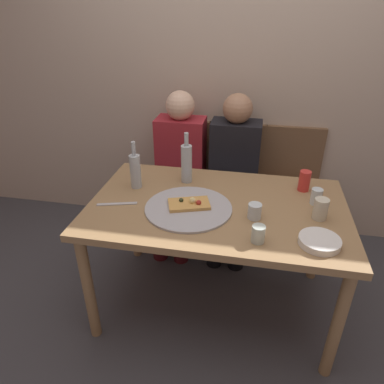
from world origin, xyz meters
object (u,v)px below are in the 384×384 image
object	(u,v)px
pizza_tray	(188,208)
beer_bottle	(187,163)
table_knife	(117,204)
guest_in_beanie	(233,169)
pizza_slice_last	(189,204)
soda_can	(304,181)
chair_left	(183,172)
plate_stack	(319,241)
tumbler_near	(255,211)
wine_glass	(321,209)
short_glass	(258,234)
guest_in_sweater	(178,165)
tumbler_far	(316,196)
chair_right	(291,181)
dining_table	(217,217)
chair_middle	(234,176)
wine_bottle	(135,170)

from	to	relation	value
pizza_tray	beer_bottle	xyz separation A→B (m)	(-0.08, 0.32, 0.12)
table_knife	guest_in_beanie	bearing A→B (deg)	-141.87
pizza_slice_last	beer_bottle	xyz separation A→B (m)	(-0.08, 0.30, 0.10)
soda_can	chair_left	bearing A→B (deg)	146.24
pizza_tray	plate_stack	size ratio (longest dim) A/B	2.46
pizza_slice_last	table_knife	world-z (taller)	pizza_slice_last
beer_bottle	tumbler_near	world-z (taller)	beer_bottle
pizza_slice_last	chair_left	bearing A→B (deg)	104.72
table_knife	wine_glass	bearing A→B (deg)	167.73
beer_bottle	short_glass	world-z (taller)	beer_bottle
beer_bottle	chair_left	size ratio (longest dim) A/B	0.35
beer_bottle	soda_can	xyz separation A→B (m)	(0.70, 0.02, -0.06)
plate_stack	guest_in_sweater	world-z (taller)	guest_in_sweater
tumbler_far	chair_right	xyz separation A→B (m)	(-0.07, 0.72, -0.27)
pizza_slice_last	tumbler_near	xyz separation A→B (m)	(0.35, -0.04, 0.02)
tumbler_near	chair_left	xyz separation A→B (m)	(-0.58, 0.93, -0.27)
dining_table	tumbler_far	world-z (taller)	tumbler_far
pizza_tray	table_knife	xyz separation A→B (m)	(-0.40, -0.03, -0.00)
chair_left	table_knife	bearing A→B (deg)	80.17
wine_glass	chair_middle	size ratio (longest dim) A/B	0.13
plate_stack	chair_middle	distance (m)	1.22
plate_stack	chair_right	distance (m)	1.13
pizza_slice_last	guest_in_beanie	world-z (taller)	guest_in_beanie
wine_glass	guest_in_beanie	bearing A→B (deg)	124.82
plate_stack	pizza_slice_last	bearing A→B (deg)	162.39
guest_in_sweater	chair_left	bearing A→B (deg)	-90.00
guest_in_beanie	dining_table	bearing A→B (deg)	87.48
pizza_tray	chair_left	bearing A→B (deg)	104.32
soda_can	chair_left	xyz separation A→B (m)	(-0.86, 0.57, -0.29)
tumbler_near	chair_right	world-z (taller)	chair_right
chair_left	chair_right	size ratio (longest dim) A/B	1.00
guest_in_beanie	guest_in_sweater	bearing A→B (deg)	0.00
wine_bottle	tumbler_near	world-z (taller)	wine_bottle
beer_bottle	guest_in_beanie	distance (m)	0.55
dining_table	table_knife	size ratio (longest dim) A/B	6.40
chair_middle	chair_right	xyz separation A→B (m)	(0.43, 0.00, 0.00)
dining_table	pizza_tray	xyz separation A→B (m)	(-0.15, -0.08, 0.09)
dining_table	soda_can	distance (m)	0.56
tumbler_far	guest_in_beanie	world-z (taller)	guest_in_beanie
wine_bottle	guest_in_sweater	size ratio (longest dim) A/B	0.25
wine_glass	table_knife	bearing A→B (deg)	-176.39
tumbler_near	soda_can	world-z (taller)	soda_can
wine_bottle	guest_in_sweater	bearing A→B (deg)	77.71
wine_bottle	short_glass	xyz separation A→B (m)	(0.73, -0.41, -0.07)
wine_bottle	chair_right	size ratio (longest dim) A/B	0.32
short_glass	guest_in_beanie	distance (m)	1.01
table_knife	tumbler_near	bearing A→B (deg)	164.69
beer_bottle	guest_in_beanie	world-z (taller)	guest_in_beanie
pizza_slice_last	beer_bottle	size ratio (longest dim) A/B	0.80
chair_middle	guest_in_beanie	bearing A→B (deg)	90.00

